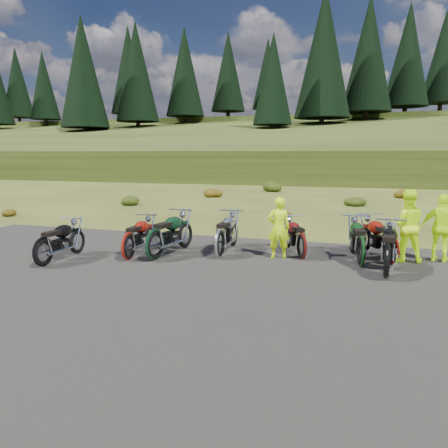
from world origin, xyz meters
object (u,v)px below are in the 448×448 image
(motorcycle_7, at_px, (360,267))
(person_middle, at_px, (279,229))
(motorcycle_0, at_px, (44,267))
(motorcycle_3, at_px, (220,259))

(motorcycle_7, distance_m, person_middle, 2.24)
(motorcycle_0, bearing_deg, motorcycle_3, -61.55)
(motorcycle_3, bearing_deg, motorcycle_0, 117.50)
(motorcycle_0, height_order, motorcycle_7, motorcycle_7)
(motorcycle_0, xyz_separation_m, motorcycle_7, (7.37, 2.30, 0.00))
(motorcycle_3, height_order, motorcycle_7, motorcycle_3)
(motorcycle_0, bearing_deg, person_middle, -65.01)
(motorcycle_0, distance_m, motorcycle_3, 4.38)
(motorcycle_3, xyz_separation_m, person_middle, (1.48, 0.42, 0.81))
(motorcycle_3, xyz_separation_m, motorcycle_7, (3.56, 0.16, 0.00))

